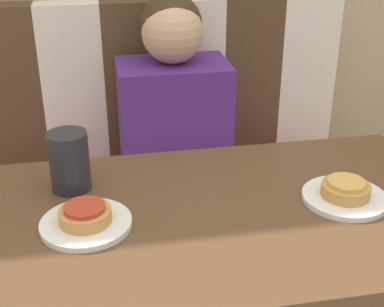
{
  "coord_description": "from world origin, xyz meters",
  "views": [
    {
      "loc": [
        -0.23,
        -0.92,
        1.33
      ],
      "look_at": [
        0.0,
        0.31,
        0.72
      ],
      "focal_mm": 50.0,
      "sensor_mm": 36.0,
      "label": 1
    }
  ],
  "objects_px": {
    "plate_left": "(86,224)",
    "pizza_right": "(346,189)",
    "plate_right": "(344,198)",
    "drinking_cup": "(69,161)",
    "pizza_left": "(85,214)",
    "person": "(173,103)"
  },
  "relations": [
    {
      "from": "person",
      "to": "pizza_left",
      "type": "relative_size",
      "value": 6.06
    },
    {
      "from": "person",
      "to": "plate_left",
      "type": "relative_size",
      "value": 3.47
    },
    {
      "from": "plate_left",
      "to": "pizza_left",
      "type": "height_order",
      "value": "pizza_left"
    },
    {
      "from": "plate_right",
      "to": "drinking_cup",
      "type": "relative_size",
      "value": 1.35
    },
    {
      "from": "person",
      "to": "pizza_left",
      "type": "distance_m",
      "value": 0.69
    },
    {
      "from": "person",
      "to": "plate_left",
      "type": "distance_m",
      "value": 0.69
    },
    {
      "from": "pizza_left",
      "to": "plate_left",
      "type": "bearing_deg",
      "value": 0.0
    },
    {
      "from": "plate_left",
      "to": "pizza_left",
      "type": "bearing_deg",
      "value": 0.0
    },
    {
      "from": "plate_left",
      "to": "pizza_right",
      "type": "bearing_deg",
      "value": 0.0
    },
    {
      "from": "plate_right",
      "to": "pizza_left",
      "type": "bearing_deg",
      "value": 180.0
    },
    {
      "from": "person",
      "to": "plate_left",
      "type": "bearing_deg",
      "value": -113.27
    },
    {
      "from": "plate_left",
      "to": "pizza_right",
      "type": "xyz_separation_m",
      "value": [
        0.54,
        0.0,
        0.02
      ]
    },
    {
      "from": "plate_left",
      "to": "plate_right",
      "type": "xyz_separation_m",
      "value": [
        0.54,
        0.0,
        0.0
      ]
    },
    {
      "from": "person",
      "to": "drinking_cup",
      "type": "xyz_separation_m",
      "value": [
        -0.3,
        -0.47,
        0.06
      ]
    },
    {
      "from": "pizza_right",
      "to": "drinking_cup",
      "type": "xyz_separation_m",
      "value": [
        -0.57,
        0.16,
        0.04
      ]
    },
    {
      "from": "plate_left",
      "to": "plate_right",
      "type": "bearing_deg",
      "value": 0.0
    },
    {
      "from": "pizza_right",
      "to": "plate_right",
      "type": "bearing_deg",
      "value": 0.0
    },
    {
      "from": "pizza_right",
      "to": "drinking_cup",
      "type": "bearing_deg",
      "value": 164.38
    },
    {
      "from": "plate_right",
      "to": "pizza_right",
      "type": "relative_size",
      "value": 1.75
    },
    {
      "from": "plate_right",
      "to": "pizza_right",
      "type": "distance_m",
      "value": 0.02
    },
    {
      "from": "plate_left",
      "to": "drinking_cup",
      "type": "height_order",
      "value": "drinking_cup"
    },
    {
      "from": "person",
      "to": "pizza_left",
      "type": "bearing_deg",
      "value": -113.27
    }
  ]
}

